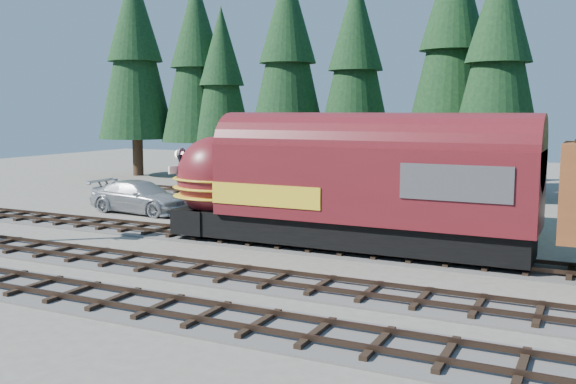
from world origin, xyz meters
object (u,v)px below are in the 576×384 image
at_px(depot, 394,173).
at_px(locomotive, 331,191).
at_px(pickup_truck_b, 140,197).
at_px(caboose, 301,161).
at_px(pickup_truck_a, 239,207).

height_order(depot, locomotive, depot).
bearing_deg(locomotive, pickup_truck_b, 162.19).
xyz_separation_m(caboose, pickup_truck_a, (0.70, -9.69, -1.86)).
distance_m(depot, locomotive, 6.57).
bearing_deg(depot, pickup_truck_b, -173.25).
height_order(caboose, pickup_truck_b, caboose).
relative_size(caboose, pickup_truck_b, 1.59).
height_order(depot, caboose, caboose).
relative_size(pickup_truck_a, pickup_truck_b, 0.93).
height_order(locomotive, caboose, caboose).
xyz_separation_m(pickup_truck_a, pickup_truck_b, (-7.25, 0.37, 0.11)).
relative_size(caboose, pickup_truck_a, 1.71).
distance_m(locomotive, caboose, 16.13).
distance_m(locomotive, pickup_truck_a, 8.67).
bearing_deg(depot, caboose, 139.87).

